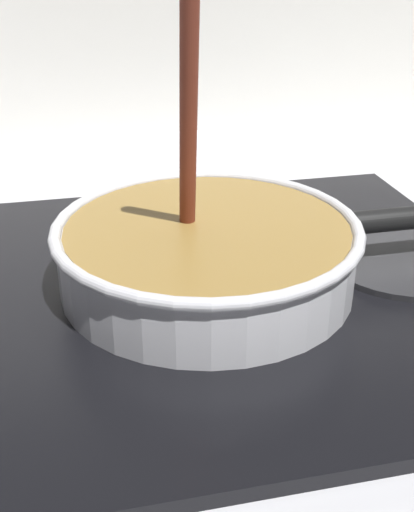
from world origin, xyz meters
The scene contains 4 objects.
hob_plate centered at (-0.05, 0.25, 0.01)m, with size 0.56×0.48×0.01m, color black.
burner_ring centered at (-0.05, 0.25, 0.02)m, with size 0.20×0.20×0.01m, color #592D0C.
spare_burner centered at (0.15, 0.25, 0.01)m, with size 0.15×0.15×0.01m, color #262628.
cooking_pan centered at (-0.05, 0.25, 0.05)m, with size 0.44×0.27×0.26m.
Camera 1 is at (-0.16, -0.25, 0.30)m, focal length 45.45 mm.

